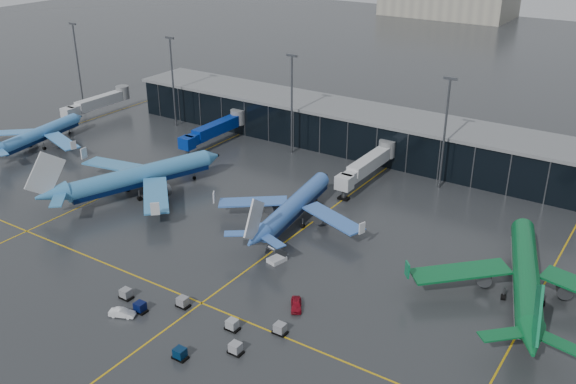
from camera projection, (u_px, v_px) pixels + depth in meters
The scene contains 13 objects.
ground at pixel (213, 248), 120.21m from camera, with size 600.00×600.00×0.00m, color #282B2D.
terminal_pier at pixel (366, 131), 165.05m from camera, with size 142.00×17.00×10.70m.
jet_bridges at pixel (214, 129), 168.52m from camera, with size 94.00×27.50×7.20m.
flood_masts at pixel (363, 114), 149.95m from camera, with size 203.00×0.50×25.50m.
taxi_lines at pixel (289, 240), 123.25m from camera, with size 220.00×120.00×0.02m.
airliner_klm_west at pixel (39, 126), 167.76m from camera, with size 31.88×36.31×11.16m, color #4592E3, non-canonical shape.
airliner_arkefly at pixel (140, 165), 139.91m from camera, with size 39.18×44.62×13.71m, color #3E8CCB, non-canonical shape.
airliner_klm_near at pixel (295, 195), 127.82m from camera, with size 33.35×37.98×11.67m, color #3D6FC9, non-canonical shape.
airliner_aer_lingus at pixel (528, 260), 103.00m from camera, with size 38.70×44.08×13.55m, color #0B612F, non-canonical shape.
baggage_carts at pixel (195, 322), 97.88m from camera, with size 28.50×14.16×1.70m.
mobile_airstair at pixel (277, 258), 115.46m from camera, with size 2.87×3.61×3.45m.
service_van_red at pixel (296, 305), 102.18m from camera, with size 1.71×4.25×1.45m, color maroon.
service_van_white at pixel (122, 313), 100.19m from camera, with size 1.44×4.12×1.36m, color white.
Camera 1 is at (69.63, -79.89, 59.42)m, focal length 40.00 mm.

